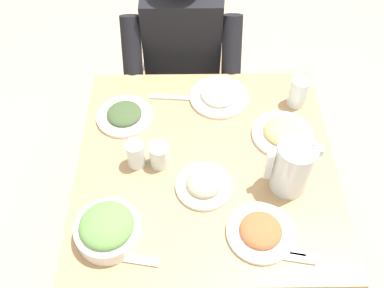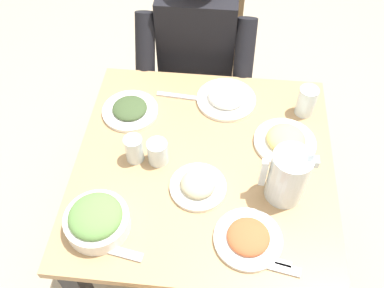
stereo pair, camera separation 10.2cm
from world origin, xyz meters
TOP-DOWN VIEW (x-y plane):
  - ground_plane at (0.00, 0.00)m, footprint 8.00×8.00m
  - dining_table at (0.00, 0.00)m, footprint 0.87×0.87m
  - chair_near at (0.08, -0.73)m, footprint 0.40×0.40m
  - diner_near at (0.08, -0.53)m, footprint 0.48×0.53m
  - water_pitcher at (-0.26, 0.10)m, footprint 0.16×0.12m
  - salad_bowl at (0.30, 0.27)m, footprint 0.19×0.19m
  - plate_yoghurt at (-0.06, -0.30)m, footprint 0.22×0.22m
  - plate_beans at (0.01, 0.11)m, footprint 0.18×0.18m
  - plate_dolmas at (0.29, -0.20)m, footprint 0.21×0.21m
  - plate_fries at (-0.27, -0.11)m, footprint 0.22×0.22m
  - plate_rice_curry at (-0.15, 0.27)m, footprint 0.20×0.20m
  - water_glass_near_left at (0.15, 0.01)m, footprint 0.07×0.07m
  - water_glass_far_left at (0.23, 0.01)m, footprint 0.06×0.06m
  - water_glass_by_pitcher at (-0.35, -0.27)m, footprint 0.07×0.07m
  - fork_near at (0.23, 0.35)m, footprint 0.17×0.05m
  - knife_near at (0.11, -0.30)m, footprint 0.19×0.03m
  - fork_far at (-0.22, 0.34)m, footprint 0.17×0.05m
  - knife_far at (-0.18, 0.32)m, footprint 0.18×0.05m

SIDE VIEW (x-z plane):
  - ground_plane at x=0.00m, z-range 0.00..0.00m
  - chair_near at x=0.08m, z-range 0.06..0.93m
  - dining_table at x=0.00m, z-range 0.23..0.94m
  - diner_near at x=0.08m, z-range 0.05..1.22m
  - fork_near at x=0.23m, z-range 0.71..0.72m
  - knife_near at x=0.11m, z-range 0.71..0.72m
  - fork_far at x=-0.22m, z-range 0.71..0.72m
  - knife_far at x=-0.18m, z-range 0.71..0.72m
  - plate_dolmas at x=0.29m, z-range 0.70..0.74m
  - plate_rice_curry at x=-0.15m, z-range 0.70..0.74m
  - plate_beans at x=0.01m, z-range 0.70..0.75m
  - plate_yoghurt at x=-0.06m, z-range 0.70..0.75m
  - plate_fries at x=-0.27m, z-range 0.70..0.76m
  - salad_bowl at x=0.30m, z-range 0.70..0.79m
  - water_glass_near_left at x=0.15m, z-range 0.71..0.79m
  - water_glass_far_left at x=0.23m, z-range 0.71..0.81m
  - water_glass_by_pitcher at x=-0.35m, z-range 0.71..0.82m
  - water_pitcher at x=-0.26m, z-range 0.71..0.90m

